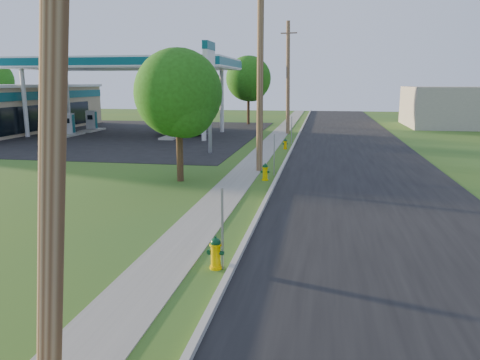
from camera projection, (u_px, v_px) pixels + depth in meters
name	position (u px, v px, depth m)	size (l,w,h in m)	color
road	(378.00, 212.00, 16.12)	(8.00, 120.00, 0.02)	black
curb	(263.00, 205.00, 16.79)	(0.15, 120.00, 0.15)	#A9A59A
sidewalk	(216.00, 205.00, 17.10)	(1.50, 120.00, 0.03)	gray
forecourt	(108.00, 134.00, 40.83)	(26.00, 28.00, 0.02)	black
utility_pole_near	(53.00, 47.00, 5.41)	(1.40, 0.32, 9.48)	brown
utility_pole_mid	(260.00, 71.00, 22.73)	(1.40, 0.32, 9.80)	brown
utility_pole_far	(288.00, 78.00, 40.11)	(1.40, 0.32, 9.50)	brown
sign_post_near	(222.00, 229.00, 11.05)	(0.05, 0.04, 2.00)	gray
sign_post_mid	(274.00, 155.00, 22.43)	(0.05, 0.04, 2.00)	gray
sign_post_far	(292.00, 130.00, 34.19)	(0.05, 0.04, 2.00)	gray
gas_canopy	(126.00, 65.00, 39.29)	(18.18, 9.18, 6.40)	silver
fuel_pump_nw	(69.00, 127.00, 39.19)	(1.20, 3.20, 1.90)	#A9A59A
fuel_pump_ne	(172.00, 129.00, 37.65)	(1.20, 3.20, 1.90)	#A9A59A
fuel_pump_sw	(92.00, 123.00, 43.04)	(1.20, 3.20, 1.90)	#A9A59A
fuel_pump_se	(186.00, 125.00, 41.50)	(1.20, 3.20, 1.90)	#A9A59A
price_pylon	(209.00, 65.00, 28.60)	(0.34, 2.04, 6.85)	gray
distant_building	(479.00, 107.00, 47.14)	(14.00, 10.00, 4.00)	gray
tree_verge	(180.00, 97.00, 20.49)	(3.90, 3.90, 5.91)	#3A2414
tree_lot	(249.00, 80.00, 49.29)	(4.76, 4.76, 7.22)	#3A2414
hydrant_near	(216.00, 253.00, 11.19)	(0.42, 0.38, 0.81)	#ECBC00
hydrant_mid	(265.00, 172.00, 21.38)	(0.42, 0.37, 0.80)	#E7C600
hydrant_far	(285.00, 144.00, 31.49)	(0.37, 0.33, 0.72)	#DDAE03
car_silver	(183.00, 126.00, 39.91)	(1.87, 4.65, 1.59)	#AFB1B6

